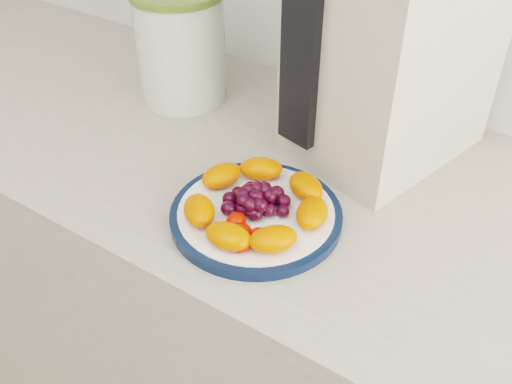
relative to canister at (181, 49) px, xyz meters
The scene contains 8 objects.
counter 0.62m from the canister, 19.95° to the right, with size 3.50×0.60×0.90m, color #A99F90.
cabinet_face 0.64m from the canister, 19.95° to the right, with size 3.48×0.58×0.84m, color #7B6546.
plate_rim 0.41m from the canister, 35.82° to the right, with size 0.25×0.25×0.01m, color #0A1934.
plate_face 0.41m from the canister, 35.82° to the right, with size 0.22×0.22×0.02m, color white.
canister is the anchor object (origin of this frame).
appliance_body 0.40m from the canister, ahead, with size 0.21×0.30×0.37m, color beige.
appliance_panel 0.33m from the canister, 16.13° to the right, with size 0.06×0.02×0.28m, color black.
fruit_plate 0.41m from the canister, 36.09° to the right, with size 0.22×0.21×0.04m.
Camera 1 is at (0.40, 0.54, 1.44)m, focal length 40.00 mm.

